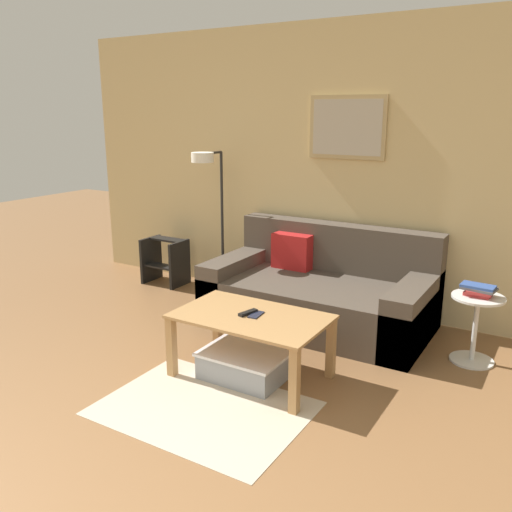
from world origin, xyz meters
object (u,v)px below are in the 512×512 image
at_px(couch, 320,293).
at_px(coffee_table, 251,326).
at_px(storage_bin, 245,364).
at_px(side_table, 476,322).
at_px(floor_lamp, 211,199).
at_px(book_stack, 479,290).
at_px(remote_control, 248,313).
at_px(cell_phone, 256,315).
at_px(step_stool, 165,260).

height_order(couch, coffee_table, couch).
bearing_deg(storage_bin, side_table, 39.49).
relative_size(storage_bin, side_table, 1.14).
bearing_deg(floor_lamp, coffee_table, -45.94).
distance_m(couch, side_table, 1.29).
height_order(book_stack, remote_control, book_stack).
relative_size(couch, storage_bin, 3.23).
height_order(storage_bin, remote_control, remote_control).
distance_m(coffee_table, cell_phone, 0.09).
relative_size(coffee_table, remote_control, 6.85).
bearing_deg(couch, side_table, -5.34).
bearing_deg(couch, cell_phone, -88.03).
bearing_deg(floor_lamp, cell_phone, -44.86).
height_order(couch, step_stool, couch).
bearing_deg(side_table, coffee_table, -140.91).
bearing_deg(storage_bin, coffee_table, 53.75).
height_order(floor_lamp, remote_control, floor_lamp).
relative_size(couch, step_stool, 3.89).
bearing_deg(step_stool, cell_phone, -34.24).
bearing_deg(storage_bin, couch, 89.15).
xyz_separation_m(floor_lamp, remote_control, (1.20, -1.26, -0.51)).
bearing_deg(cell_phone, coffee_table, -153.73).
xyz_separation_m(storage_bin, step_stool, (-1.86, 1.36, 0.16)).
bearing_deg(step_stool, side_table, -5.13).
bearing_deg(storage_bin, cell_phone, 44.74).
height_order(coffee_table, cell_phone, cell_phone).
bearing_deg(remote_control, storage_bin, -73.87).
xyz_separation_m(side_table, step_stool, (-3.16, 0.28, -0.05)).
height_order(floor_lamp, book_stack, floor_lamp).
xyz_separation_m(couch, floor_lamp, (-1.22, 0.12, 0.70)).
bearing_deg(floor_lamp, side_table, -5.36).
distance_m(cell_phone, step_stool, 2.32).
xyz_separation_m(book_stack, cell_phone, (-1.24, -1.02, -0.10)).
height_order(couch, floor_lamp, floor_lamp).
bearing_deg(remote_control, step_stool, 159.61).
relative_size(book_stack, remote_control, 1.67).
xyz_separation_m(couch, coffee_table, (0.01, -1.16, 0.10)).
relative_size(couch, floor_lamp, 1.31).
height_order(storage_bin, book_stack, book_stack).
xyz_separation_m(floor_lamp, step_stool, (-0.65, 0.05, -0.71)).
bearing_deg(coffee_table, cell_phone, 32.27).
relative_size(coffee_table, floor_lamp, 0.72).
relative_size(floor_lamp, cell_phone, 10.13).
relative_size(cell_phone, step_stool, 0.29).
xyz_separation_m(storage_bin, cell_phone, (0.06, 0.06, 0.36)).
relative_size(couch, remote_control, 12.43).
height_order(floor_lamp, cell_phone, floor_lamp).
height_order(couch, book_stack, couch).
distance_m(book_stack, step_stool, 3.18).
bearing_deg(couch, step_stool, 175.02).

